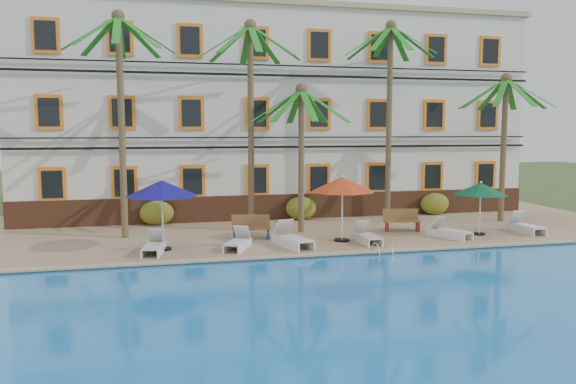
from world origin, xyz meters
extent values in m
plane|color=#384C23|center=(0.00, 0.00, 0.00)|extent=(100.00, 100.00, 0.00)
cube|color=tan|center=(0.00, 5.00, 0.12)|extent=(30.00, 12.00, 0.25)
cube|color=blue|center=(0.00, -7.00, 0.10)|extent=(26.00, 12.00, 0.20)
cube|color=tan|center=(0.00, -0.90, 0.28)|extent=(30.00, 0.35, 0.06)
cube|color=silver|center=(0.00, 10.00, 5.25)|extent=(25.00, 6.00, 10.00)
cube|color=brown|center=(0.00, 6.94, 0.85)|extent=(25.00, 0.12, 1.20)
cube|color=tan|center=(0.00, 10.00, 10.35)|extent=(25.40, 6.40, 0.25)
cube|color=orange|center=(-10.50, 6.95, 2.15)|extent=(1.15, 0.10, 1.50)
cube|color=black|center=(-10.50, 6.90, 2.15)|extent=(0.85, 0.04, 1.20)
cube|color=orange|center=(-7.50, 6.95, 2.15)|extent=(1.15, 0.10, 1.50)
cube|color=black|center=(-7.50, 6.90, 2.15)|extent=(0.85, 0.04, 1.20)
cube|color=orange|center=(-4.50, 6.95, 2.15)|extent=(1.15, 0.10, 1.50)
cube|color=black|center=(-4.50, 6.90, 2.15)|extent=(0.85, 0.04, 1.20)
cube|color=orange|center=(-1.50, 6.95, 2.15)|extent=(1.15, 0.10, 1.50)
cube|color=black|center=(-1.50, 6.90, 2.15)|extent=(0.85, 0.04, 1.20)
cube|color=orange|center=(1.50, 6.95, 2.15)|extent=(1.15, 0.10, 1.50)
cube|color=black|center=(1.50, 6.90, 2.15)|extent=(0.85, 0.04, 1.20)
cube|color=orange|center=(4.50, 6.95, 2.15)|extent=(1.15, 0.10, 1.50)
cube|color=black|center=(4.50, 6.90, 2.15)|extent=(0.85, 0.04, 1.20)
cube|color=orange|center=(7.50, 6.95, 2.15)|extent=(1.15, 0.10, 1.50)
cube|color=black|center=(7.50, 6.90, 2.15)|extent=(0.85, 0.04, 1.20)
cube|color=orange|center=(10.50, 6.95, 2.15)|extent=(1.15, 0.10, 1.50)
cube|color=black|center=(10.50, 6.90, 2.15)|extent=(0.85, 0.04, 1.20)
cube|color=orange|center=(-10.50, 6.95, 5.25)|extent=(1.15, 0.10, 1.50)
cube|color=black|center=(-10.50, 6.90, 5.25)|extent=(0.85, 0.04, 1.20)
cube|color=orange|center=(-7.50, 6.95, 5.25)|extent=(1.15, 0.10, 1.50)
cube|color=black|center=(-7.50, 6.90, 5.25)|extent=(0.85, 0.04, 1.20)
cube|color=orange|center=(-4.50, 6.95, 5.25)|extent=(1.15, 0.10, 1.50)
cube|color=black|center=(-4.50, 6.90, 5.25)|extent=(0.85, 0.04, 1.20)
cube|color=orange|center=(-1.50, 6.95, 5.25)|extent=(1.15, 0.10, 1.50)
cube|color=black|center=(-1.50, 6.90, 5.25)|extent=(0.85, 0.04, 1.20)
cube|color=orange|center=(1.50, 6.95, 5.25)|extent=(1.15, 0.10, 1.50)
cube|color=black|center=(1.50, 6.90, 5.25)|extent=(0.85, 0.04, 1.20)
cube|color=orange|center=(4.50, 6.95, 5.25)|extent=(1.15, 0.10, 1.50)
cube|color=black|center=(4.50, 6.90, 5.25)|extent=(0.85, 0.04, 1.20)
cube|color=orange|center=(7.50, 6.95, 5.25)|extent=(1.15, 0.10, 1.50)
cube|color=black|center=(7.50, 6.90, 5.25)|extent=(0.85, 0.04, 1.20)
cube|color=orange|center=(10.50, 6.95, 5.25)|extent=(1.15, 0.10, 1.50)
cube|color=black|center=(10.50, 6.90, 5.25)|extent=(0.85, 0.04, 1.20)
cube|color=orange|center=(-10.50, 6.95, 8.45)|extent=(1.15, 0.10, 1.50)
cube|color=black|center=(-10.50, 6.90, 8.45)|extent=(0.85, 0.04, 1.20)
cube|color=orange|center=(-7.50, 6.95, 8.45)|extent=(1.15, 0.10, 1.50)
cube|color=black|center=(-7.50, 6.90, 8.45)|extent=(0.85, 0.04, 1.20)
cube|color=orange|center=(-4.50, 6.95, 8.45)|extent=(1.15, 0.10, 1.50)
cube|color=black|center=(-4.50, 6.90, 8.45)|extent=(0.85, 0.04, 1.20)
cube|color=orange|center=(-1.50, 6.95, 8.45)|extent=(1.15, 0.10, 1.50)
cube|color=black|center=(-1.50, 6.90, 8.45)|extent=(0.85, 0.04, 1.20)
cube|color=orange|center=(1.50, 6.95, 8.45)|extent=(1.15, 0.10, 1.50)
cube|color=black|center=(1.50, 6.90, 8.45)|extent=(0.85, 0.04, 1.20)
cube|color=orange|center=(4.50, 6.95, 8.45)|extent=(1.15, 0.10, 1.50)
cube|color=black|center=(4.50, 6.90, 8.45)|extent=(0.85, 0.04, 1.20)
cube|color=orange|center=(7.50, 6.95, 8.45)|extent=(1.15, 0.10, 1.50)
cube|color=black|center=(7.50, 6.90, 8.45)|extent=(0.85, 0.04, 1.20)
cube|color=orange|center=(10.50, 6.95, 8.45)|extent=(1.15, 0.10, 1.50)
cube|color=black|center=(10.50, 6.90, 8.45)|extent=(0.85, 0.04, 1.20)
cube|color=black|center=(0.00, 6.80, 3.70)|extent=(25.00, 0.08, 0.10)
cube|color=black|center=(0.00, 6.80, 4.15)|extent=(25.00, 0.08, 0.06)
cube|color=black|center=(0.00, 6.80, 7.00)|extent=(25.00, 0.08, 0.10)
cube|color=black|center=(0.00, 6.80, 7.45)|extent=(25.00, 0.08, 0.06)
cylinder|color=brown|center=(-7.37, 3.92, 4.53)|extent=(0.26, 0.26, 8.56)
sphere|color=brown|center=(-7.37, 3.92, 8.81)|extent=(0.50, 0.50, 0.50)
cube|color=#1B721B|center=(-7.37, 4.98, 8.13)|extent=(0.28, 2.12, 1.37)
cube|color=#1B721B|center=(-8.12, 4.67, 8.13)|extent=(1.70, 1.70, 1.37)
cube|color=#1B721B|center=(-8.42, 3.92, 8.13)|extent=(2.12, 0.28, 1.37)
cube|color=#1B721B|center=(-8.12, 3.18, 8.13)|extent=(1.70, 1.70, 1.37)
cube|color=#1B721B|center=(-7.37, 2.87, 8.13)|extent=(0.28, 2.12, 1.37)
cube|color=#1B721B|center=(-6.63, 3.18, 8.13)|extent=(1.70, 1.70, 1.37)
cube|color=#1B721B|center=(-6.32, 3.92, 8.13)|extent=(2.12, 0.28, 1.37)
cube|color=#1B721B|center=(-6.63, 4.67, 8.13)|extent=(1.70, 1.70, 1.37)
cylinder|color=brown|center=(-2.21, 4.39, 4.50)|extent=(0.26, 0.26, 8.51)
sphere|color=brown|center=(-2.21, 4.39, 8.76)|extent=(0.50, 0.50, 0.50)
cube|color=#1B721B|center=(-2.21, 5.44, 8.09)|extent=(0.28, 2.12, 1.37)
cube|color=#1B721B|center=(-2.96, 5.13, 8.09)|extent=(1.70, 1.70, 1.37)
cube|color=#1B721B|center=(-3.26, 4.39, 8.09)|extent=(2.12, 0.28, 1.37)
cube|color=#1B721B|center=(-2.96, 3.64, 8.09)|extent=(1.70, 1.70, 1.37)
cube|color=#1B721B|center=(-2.21, 3.33, 8.09)|extent=(0.28, 2.12, 1.37)
cube|color=#1B721B|center=(-1.47, 3.64, 8.09)|extent=(1.70, 1.70, 1.37)
cube|color=#1B721B|center=(-1.16, 4.39, 8.09)|extent=(2.12, 0.28, 1.37)
cube|color=#1B721B|center=(-1.47, 5.13, 8.09)|extent=(1.70, 1.70, 1.37)
cylinder|color=brown|center=(-0.27, 3.50, 3.20)|extent=(0.26, 0.26, 5.90)
sphere|color=brown|center=(-0.27, 3.50, 6.15)|extent=(0.50, 0.50, 0.50)
cube|color=#1B721B|center=(-0.27, 4.55, 5.48)|extent=(0.28, 2.12, 1.37)
cube|color=#1B721B|center=(-1.01, 4.24, 5.48)|extent=(1.70, 1.70, 1.37)
cube|color=#1B721B|center=(-1.32, 3.50, 5.48)|extent=(2.12, 0.28, 1.37)
cube|color=#1B721B|center=(-1.01, 2.76, 5.48)|extent=(1.70, 1.70, 1.37)
cube|color=#1B721B|center=(-0.27, 2.45, 5.48)|extent=(0.28, 2.12, 1.37)
cube|color=#1B721B|center=(0.48, 2.76, 5.48)|extent=(1.70, 1.70, 1.37)
cube|color=#1B721B|center=(0.79, 3.50, 5.48)|extent=(2.12, 0.28, 1.37)
cube|color=#1B721B|center=(0.48, 4.24, 5.48)|extent=(1.70, 1.70, 1.37)
cylinder|color=brown|center=(4.27, 5.08, 4.69)|extent=(0.26, 0.26, 8.88)
sphere|color=brown|center=(4.27, 5.08, 9.13)|extent=(0.50, 0.50, 0.50)
cube|color=#1B721B|center=(4.27, 6.13, 8.45)|extent=(0.28, 2.12, 1.37)
cube|color=#1B721B|center=(3.53, 5.82, 8.45)|extent=(1.70, 1.70, 1.37)
cube|color=#1B721B|center=(3.22, 5.08, 8.45)|extent=(2.12, 0.28, 1.37)
cube|color=#1B721B|center=(3.53, 4.33, 8.45)|extent=(1.70, 1.70, 1.37)
cube|color=#1B721B|center=(4.27, 4.02, 8.45)|extent=(0.28, 2.12, 1.37)
cube|color=#1B721B|center=(5.02, 4.33, 8.45)|extent=(1.70, 1.70, 1.37)
cube|color=#1B721B|center=(5.33, 5.08, 8.45)|extent=(2.12, 0.28, 1.37)
cube|color=#1B721B|center=(5.02, 5.82, 8.45)|extent=(1.70, 1.70, 1.37)
cylinder|color=brown|center=(9.54, 4.07, 3.54)|extent=(0.26, 0.26, 6.58)
sphere|color=brown|center=(9.54, 4.07, 6.83)|extent=(0.50, 0.50, 0.50)
cube|color=#1B721B|center=(9.54, 5.12, 6.16)|extent=(0.28, 2.12, 1.37)
cube|color=#1B721B|center=(8.79, 4.82, 6.16)|extent=(1.70, 1.70, 1.37)
cube|color=#1B721B|center=(8.48, 4.07, 6.16)|extent=(2.12, 0.28, 1.37)
cube|color=#1B721B|center=(8.79, 3.33, 6.16)|extent=(1.70, 1.70, 1.37)
cube|color=#1B721B|center=(9.54, 3.02, 6.16)|extent=(0.28, 2.12, 1.37)
cube|color=#1B721B|center=(10.28, 3.33, 6.16)|extent=(1.70, 1.70, 1.37)
cube|color=#1B721B|center=(10.59, 4.07, 6.16)|extent=(2.12, 0.28, 1.37)
cube|color=#1B721B|center=(10.28, 4.82, 6.16)|extent=(1.70, 1.70, 1.37)
ellipsoid|color=#1F4F16|center=(-6.13, 6.60, 0.80)|extent=(1.50, 0.90, 1.10)
ellipsoid|color=#1F4F16|center=(0.54, 6.60, 0.80)|extent=(1.50, 0.90, 1.10)
ellipsoid|color=#1F4F16|center=(7.48, 6.60, 0.80)|extent=(1.50, 0.90, 1.10)
cylinder|color=black|center=(-5.93, 1.19, 0.29)|extent=(0.57, 0.57, 0.08)
cylinder|color=silver|center=(-5.93, 1.19, 1.48)|extent=(0.06, 0.06, 2.46)
cone|color=navy|center=(-5.93, 1.19, 2.46)|extent=(2.56, 2.56, 0.56)
sphere|color=silver|center=(-5.93, 1.19, 2.76)|extent=(0.10, 0.10, 0.10)
cylinder|color=black|center=(0.77, 1.25, 0.29)|extent=(0.57, 0.57, 0.08)
cylinder|color=silver|center=(0.77, 1.25, 1.47)|extent=(0.06, 0.06, 2.44)
cone|color=#BE3817|center=(0.77, 1.25, 2.44)|extent=(2.54, 2.54, 0.56)
sphere|color=silver|center=(0.77, 1.25, 2.74)|extent=(0.10, 0.10, 0.10)
cylinder|color=black|center=(6.64, 1.22, 0.28)|extent=(0.49, 0.49, 0.07)
cylinder|color=silver|center=(6.64, 1.22, 1.30)|extent=(0.06, 0.06, 2.10)
cone|color=#0A4F2B|center=(6.64, 1.22, 2.13)|extent=(2.19, 2.19, 0.48)
sphere|color=silver|center=(6.64, 1.22, 2.39)|extent=(0.10, 0.10, 0.10)
cube|color=silver|center=(-6.29, 0.45, 0.54)|extent=(0.75, 1.27, 0.06)
cube|color=silver|center=(-6.15, 1.27, 0.76)|extent=(0.62, 0.53, 0.60)
cube|color=silver|center=(-6.52, 0.72, 0.39)|extent=(0.35, 1.69, 0.28)
cube|color=silver|center=(-5.98, 0.63, 0.39)|extent=(0.35, 1.69, 0.28)
cube|color=silver|center=(-3.44, 0.50, 0.54)|extent=(0.99, 1.28, 0.05)
cube|color=silver|center=(-3.09, 1.23, 0.74)|extent=(0.67, 0.62, 0.58)
cube|color=silver|center=(-3.58, 0.82, 0.38)|extent=(0.76, 1.52, 0.27)
cube|color=silver|center=(-3.10, 0.59, 0.38)|extent=(0.76, 1.52, 0.27)
cube|color=silver|center=(-1.25, 0.40, 0.60)|extent=(1.02, 1.53, 0.06)
cube|color=silver|center=(-1.53, 1.33, 0.85)|extent=(0.77, 0.68, 0.70)
cube|color=silver|center=(-1.64, 0.57, 0.41)|extent=(0.63, 1.94, 0.32)
cube|color=silver|center=(-1.02, 0.75, 0.41)|extent=(0.63, 1.94, 0.32)
cube|color=silver|center=(1.59, 0.50, 0.54)|extent=(0.59, 1.20, 0.05)
cube|color=silver|center=(1.55, 1.31, 0.75)|extent=(0.56, 0.46, 0.59)
cube|color=silver|center=(1.30, 0.71, 0.39)|extent=(0.13, 1.68, 0.27)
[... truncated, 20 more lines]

